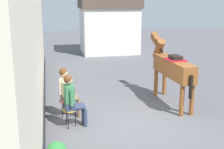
{
  "coord_description": "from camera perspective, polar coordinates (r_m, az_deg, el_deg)",
  "views": [
    {
      "loc": [
        -2.2,
        -7.31,
        3.27
      ],
      "look_at": [
        -0.4,
        1.2,
        1.05
      ],
      "focal_mm": 49.38,
      "sensor_mm": 36.0,
      "label": 1
    }
  ],
  "objects": [
    {
      "name": "ground_plane",
      "position": [
        11.04,
        0.1,
        -2.92
      ],
      "size": [
        40.0,
        40.0,
        0.0
      ],
      "primitive_type": "plane",
      "color": "#56565B"
    },
    {
      "name": "seated_visitor_near",
      "position": [
        7.84,
        -7.46,
        -4.35
      ],
      "size": [
        0.61,
        0.49,
        1.39
      ],
      "color": "gold",
      "rests_on": "ground_plane"
    },
    {
      "name": "saddled_horse_center",
      "position": [
        9.63,
        10.99,
        1.38
      ],
      "size": [
        0.52,
        3.0,
        2.06
      ],
      "color": "brown",
      "rests_on": "ground_plane"
    },
    {
      "name": "seated_visitor_far",
      "position": [
        8.55,
        -8.35,
        -2.81
      ],
      "size": [
        0.61,
        0.48,
        1.39
      ],
      "color": "red",
      "rests_on": "ground_plane"
    },
    {
      "name": "pub_facade_wall",
      "position": [
        8.99,
        -13.94,
        2.77
      ],
      "size": [
        0.34,
        14.0,
        3.4
      ],
      "color": "beige",
      "rests_on": "ground_plane"
    },
    {
      "name": "distant_cottage",
      "position": [
        18.24,
        -0.52,
        9.67
      ],
      "size": [
        3.4,
        2.6,
        3.5
      ],
      "color": "silver",
      "rests_on": "ground_plane"
    }
  ]
}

